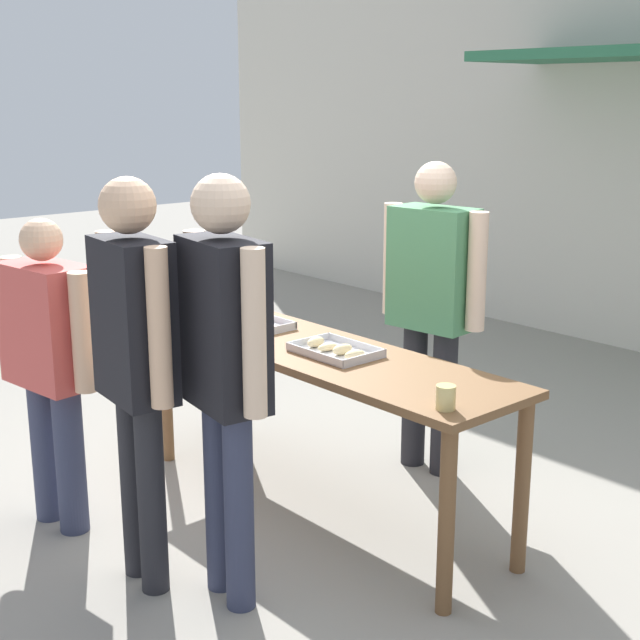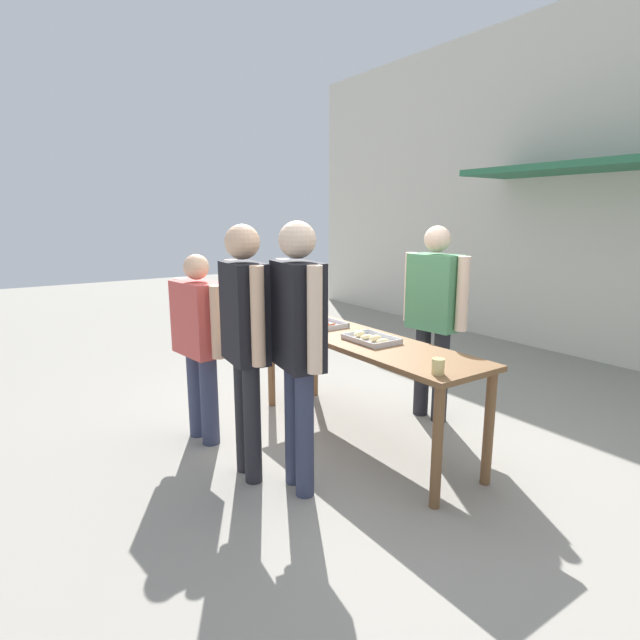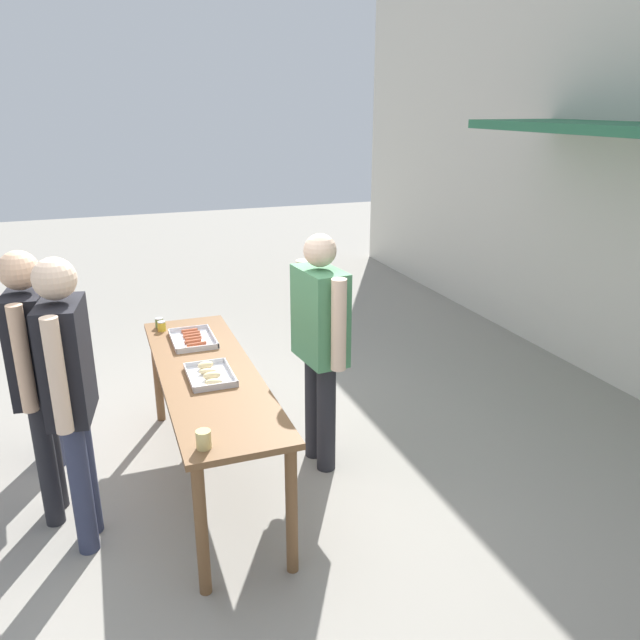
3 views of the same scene
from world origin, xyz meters
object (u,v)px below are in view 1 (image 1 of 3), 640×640
(food_tray_sausages, at_px, (248,324))
(condiment_jar_mustard, at_px, (176,312))
(person_server_behind_table, at_px, (432,292))
(beer_cup, at_px, (446,397))
(food_tray_buns, at_px, (335,350))
(person_customer_holding_hotdog, at_px, (50,352))
(condiment_jar_ketchup, at_px, (186,315))
(person_customer_waiting_in_line, at_px, (135,348))
(person_customer_with_cup, at_px, (225,354))

(food_tray_sausages, xyz_separation_m, condiment_jar_mustard, (-0.41, -0.20, 0.03))
(person_server_behind_table, bearing_deg, food_tray_sausages, -133.56)
(food_tray_sausages, xyz_separation_m, beer_cup, (1.60, -0.20, 0.04))
(person_server_behind_table, bearing_deg, condiment_jar_mustard, -141.46)
(condiment_jar_mustard, bearing_deg, beer_cup, 0.24)
(food_tray_sausages, relative_size, food_tray_buns, 1.11)
(beer_cup, bearing_deg, food_tray_buns, 167.60)
(condiment_jar_mustard, height_order, person_customer_holding_hotdog, person_customer_holding_hotdog)
(food_tray_buns, relative_size, condiment_jar_mustard, 5.25)
(food_tray_sausages, relative_size, condiment_jar_ketchup, 5.81)
(person_customer_waiting_in_line, bearing_deg, food_tray_buns, -88.66)
(condiment_jar_ketchup, relative_size, person_customer_with_cup, 0.04)
(person_customer_holding_hotdog, relative_size, person_customer_with_cup, 0.85)
(person_customer_with_cup, distance_m, person_customer_waiting_in_line, 0.41)
(person_server_behind_table, xyz_separation_m, person_customer_waiting_in_line, (0.01, -1.87, 0.04))
(food_tray_sausages, bearing_deg, condiment_jar_ketchup, -148.14)
(person_server_behind_table, xyz_separation_m, person_customer_holding_hotdog, (-0.75, -1.90, -0.14))
(food_tray_buns, relative_size, person_customer_holding_hotdog, 0.27)
(person_customer_with_cup, bearing_deg, person_customer_waiting_in_line, 39.08)
(condiment_jar_ketchup, relative_size, person_customer_waiting_in_line, 0.04)
(condiment_jar_mustard, relative_size, person_customer_waiting_in_line, 0.04)
(food_tray_sausages, distance_m, beer_cup, 1.61)
(person_customer_with_cup, bearing_deg, food_tray_buns, -63.86)
(beer_cup, bearing_deg, person_server_behind_table, 134.07)
(condiment_jar_ketchup, relative_size, person_server_behind_table, 0.04)
(condiment_jar_mustard, relative_size, person_customer_holding_hotdog, 0.05)
(person_server_behind_table, height_order, person_customer_waiting_in_line, person_customer_waiting_in_line)
(condiment_jar_ketchup, bearing_deg, person_customer_waiting_in_line, -42.22)
(condiment_jar_ketchup, height_order, person_customer_holding_hotdog, person_customer_holding_hotdog)
(condiment_jar_ketchup, xyz_separation_m, beer_cup, (1.91, -0.00, 0.01))
(condiment_jar_ketchup, xyz_separation_m, person_customer_holding_hotdog, (0.19, -0.90, -0.00))
(food_tray_buns, relative_size, condiment_jar_ketchup, 5.25)
(condiment_jar_ketchup, distance_m, person_customer_with_cup, 1.46)
(food_tray_sausages, relative_size, condiment_jar_mustard, 5.81)
(person_customer_waiting_in_line, bearing_deg, food_tray_sausages, -53.05)
(person_customer_holding_hotdog, height_order, person_customer_waiting_in_line, person_customer_waiting_in_line)
(food_tray_buns, xyz_separation_m, condiment_jar_ketchup, (-1.03, -0.19, 0.02))
(food_tray_buns, bearing_deg, person_customer_with_cup, -72.47)
(condiment_jar_mustard, xyz_separation_m, beer_cup, (2.00, 0.01, 0.01))
(person_customer_waiting_in_line, bearing_deg, person_server_behind_table, -83.69)
(person_server_behind_table, distance_m, person_customer_with_cup, 1.70)
(condiment_jar_ketchup, height_order, beer_cup, beer_cup)
(beer_cup, relative_size, person_customer_holding_hotdog, 0.07)
(person_customer_holding_hotdog, bearing_deg, condiment_jar_mustard, -79.81)
(food_tray_buns, bearing_deg, food_tray_sausages, 179.87)
(condiment_jar_mustard, xyz_separation_m, person_server_behind_table, (1.03, 1.02, 0.14))
(condiment_jar_ketchup, bearing_deg, food_tray_sausages, 31.86)
(food_tray_sausages, height_order, person_customer_holding_hotdog, person_customer_holding_hotdog)
(beer_cup, bearing_deg, condiment_jar_ketchup, 179.99)
(person_server_behind_table, distance_m, person_customer_waiting_in_line, 1.87)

